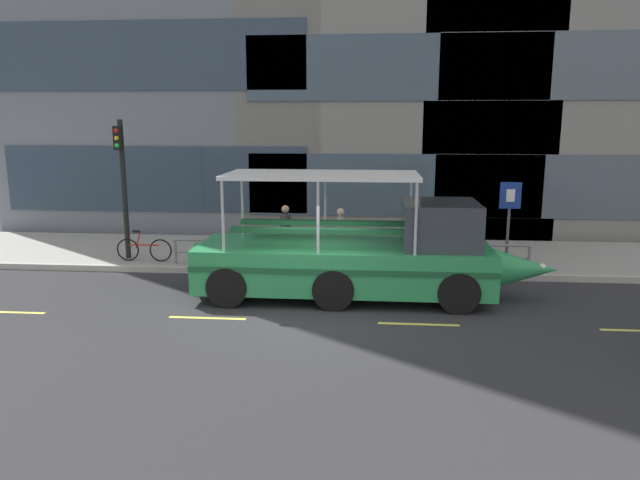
% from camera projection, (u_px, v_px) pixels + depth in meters
% --- Properties ---
extents(ground_plane, '(120.00, 120.00, 0.00)m').
position_uv_depth(ground_plane, '(315.00, 309.00, 14.23)').
color(ground_plane, '#2B2B2D').
extents(sidewalk, '(32.00, 4.80, 0.18)m').
position_uv_depth(sidewalk, '(331.00, 254.00, 19.68)').
color(sidewalk, '#99968E').
rests_on(sidewalk, ground_plane).
extents(curb_edge, '(32.00, 0.18, 0.18)m').
position_uv_depth(curb_edge, '(325.00, 273.00, 17.25)').
color(curb_edge, '#B2ADA3').
rests_on(curb_edge, ground_plane).
extents(lane_centreline, '(25.80, 0.12, 0.01)m').
position_uv_depth(lane_centreline, '(311.00, 321.00, 13.38)').
color(lane_centreline, '#DBD64C').
rests_on(lane_centreline, ground_plane).
extents(curb_guardrail, '(10.50, 0.09, 0.79)m').
position_uv_depth(curb_guardrail, '(348.00, 250.00, 17.41)').
color(curb_guardrail, gray).
rests_on(curb_guardrail, sidewalk).
extents(traffic_light_pole, '(0.24, 0.46, 4.30)m').
position_uv_depth(traffic_light_pole, '(123.00, 176.00, 18.14)').
color(traffic_light_pole, black).
rests_on(traffic_light_pole, sidewalk).
extents(parking_sign, '(0.60, 0.12, 2.54)m').
position_uv_depth(parking_sign, '(509.00, 210.00, 17.07)').
color(parking_sign, '#4C4F54').
rests_on(parking_sign, sidewalk).
extents(leaned_bicycle, '(1.74, 0.46, 0.96)m').
position_uv_depth(leaned_bicycle, '(144.00, 249.00, 18.23)').
color(leaned_bicycle, black).
rests_on(leaned_bicycle, sidewalk).
extents(duck_tour_boat, '(9.18, 2.53, 3.17)m').
position_uv_depth(duck_tour_boat, '(365.00, 257.00, 15.01)').
color(duck_tour_boat, '#2D9351').
rests_on(duck_tour_boat, ground_plane).
extents(pedestrian_near_bow, '(0.25, 0.44, 1.59)m').
position_uv_depth(pedestrian_near_bow, '(463.00, 232.00, 17.96)').
color(pedestrian_near_bow, '#1E2338').
rests_on(pedestrian_near_bow, sidewalk).
extents(pedestrian_mid_left, '(0.23, 0.48, 1.67)m').
position_uv_depth(pedestrian_mid_left, '(340.00, 230.00, 17.99)').
color(pedestrian_mid_left, '#1E2338').
rests_on(pedestrian_mid_left, sidewalk).
extents(pedestrian_mid_right, '(0.39, 0.35, 1.72)m').
position_uv_depth(pedestrian_mid_right, '(286.00, 227.00, 18.26)').
color(pedestrian_mid_right, '#47423D').
rests_on(pedestrian_mid_right, sidewalk).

